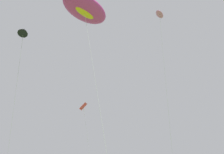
{
  "coord_description": "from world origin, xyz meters",
  "views": [
    {
      "loc": [
        -4.53,
        -1.17,
        1.63
      ],
      "look_at": [
        -1.18,
        8.58,
        7.94
      ],
      "focal_mm": 36.96,
      "sensor_mm": 36.0,
      "label": 1
    }
  ],
  "objects": [
    {
      "name": "small_kite_streamer_purple",
      "position": [
        -0.36,
        19.41,
        10.49
      ],
      "size": [
        2.49,
        1.13,
        11.4
      ],
      "rotation": [
        0.0,
        0.0,
        2.47
      ],
      "color": "red",
      "rests_on": "ground"
    },
    {
      "name": "small_kite_triangle_green",
      "position": [
        4.42,
        11.55,
        17.24
      ],
      "size": [
        1.23,
        1.89,
        17.71
      ],
      "rotation": [
        0.0,
        0.0,
        0.76
      ],
      "color": "pink",
      "rests_on": "ground"
    },
    {
      "name": "big_show_kite",
      "position": [
        -2.31,
        13.47,
        17.91
      ],
      "size": [
        9.06,
        5.21,
        18.52
      ],
      "rotation": [
        0.0,
        0.0,
        0.42
      ],
      "color": "#CC3899",
      "rests_on": "ground"
    },
    {
      "name": "small_kite_tiny_distant",
      "position": [
        -6.77,
        14.27,
        14.4
      ],
      "size": [
        1.69,
        2.75,
        14.91
      ],
      "rotation": [
        0.0,
        0.0,
        -0.09
      ],
      "color": "black",
      "rests_on": "ground"
    }
  ]
}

